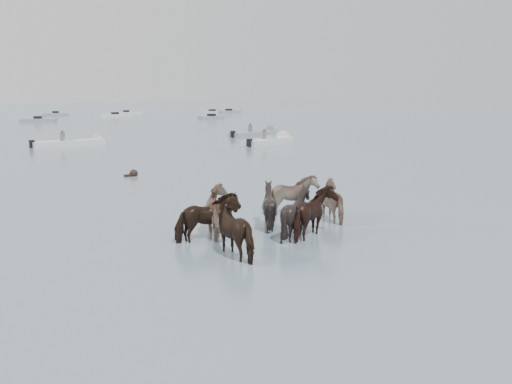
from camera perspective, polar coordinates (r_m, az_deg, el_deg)
ground at (r=15.36m, az=-0.47°, el=-5.84°), size 400.00×400.00×0.00m
pony_herd at (r=16.89m, az=1.75°, el=-2.17°), size 6.67×4.76×1.67m
swimming_pony at (r=28.93m, az=-12.63°, el=1.82°), size 0.72×0.44×0.44m
motorboat_c at (r=46.00m, az=-17.91°, el=4.84°), size 6.10×1.79×1.92m
motorboat_d at (r=45.78m, az=1.83°, el=5.31°), size 6.11×3.75×1.92m
motorboat_e at (r=53.42m, az=0.43°, el=6.05°), size 5.60×1.97×1.92m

